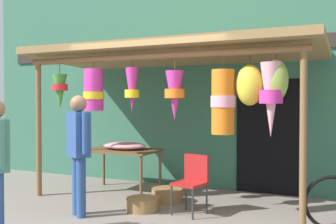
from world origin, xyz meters
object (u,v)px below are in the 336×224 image
object	(u,v)px
wicker_basket_spare	(167,195)
vendor_in_orange	(79,145)
flower_heap_on_table	(125,146)
display_table	(121,153)
folding_chair	(192,179)
wicker_basket_by_table	(143,204)

from	to	relation	value
wicker_basket_spare	vendor_in_orange	world-z (taller)	vendor_in_orange
flower_heap_on_table	vendor_in_orange	world-z (taller)	vendor_in_orange
display_table	folding_chair	bearing A→B (deg)	-25.41
flower_heap_on_table	wicker_basket_by_table	bearing A→B (deg)	-47.91
folding_chair	flower_heap_on_table	bearing A→B (deg)	152.95
folding_chair	wicker_basket_spare	world-z (taller)	folding_chair
flower_heap_on_table	wicker_basket_spare	bearing A→B (deg)	-20.44
wicker_basket_spare	wicker_basket_by_table	bearing A→B (deg)	-100.59
display_table	vendor_in_orange	world-z (taller)	vendor_in_orange
folding_chair	wicker_basket_by_table	bearing A→B (deg)	-166.88
display_table	folding_chair	size ratio (longest dim) A/B	1.56
folding_chair	display_table	bearing A→B (deg)	154.59
wicker_basket_by_table	vendor_in_orange	world-z (taller)	vendor_in_orange
display_table	vendor_in_orange	bearing A→B (deg)	-80.28
wicker_basket_by_table	wicker_basket_spare	distance (m)	0.63
display_table	flower_heap_on_table	world-z (taller)	flower_heap_on_table
flower_heap_on_table	wicker_basket_spare	world-z (taller)	flower_heap_on_table
display_table	folding_chair	distance (m)	1.87
folding_chair	vendor_in_orange	world-z (taller)	vendor_in_orange
display_table	wicker_basket_spare	size ratio (longest dim) A/B	2.62
wicker_basket_spare	display_table	bearing A→B (deg)	162.01
wicker_basket_by_table	flower_heap_on_table	bearing A→B (deg)	132.09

